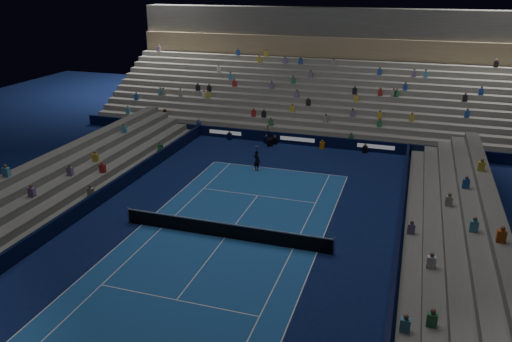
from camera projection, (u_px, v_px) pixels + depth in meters
name	position (u px, v px, depth m)	size (l,w,h in m)	color
ground	(225.00, 238.00, 29.44)	(90.00, 90.00, 0.00)	#0B1645
court_surface	(225.00, 238.00, 29.44)	(10.97, 23.77, 0.01)	#1C529C
sponsor_barrier_far	(298.00, 139.00, 45.71)	(44.00, 0.25, 1.00)	black
sponsor_barrier_east	(396.00, 256.00, 26.52)	(0.25, 37.00, 1.00)	black
sponsor_barrier_west	(83.00, 209.00, 32.01)	(0.25, 37.00, 1.00)	black
grandstand_main	(319.00, 88.00, 53.02)	(44.00, 15.20, 11.20)	slate
grandstand_east	(468.00, 260.00, 25.38)	(5.00, 37.00, 2.50)	slate
grandstand_west	(37.00, 196.00, 32.84)	(5.00, 37.00, 2.50)	slate
tennis_net	(225.00, 230.00, 29.26)	(12.90, 0.10, 1.10)	#B2B2B7
tennis_player	(257.00, 161.00, 39.48)	(0.59, 0.39, 1.62)	black
broadcast_camera	(270.00, 142.00, 45.45)	(0.67, 1.04, 0.67)	black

